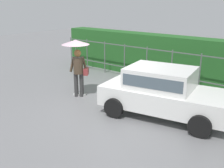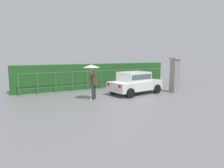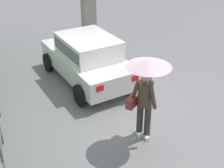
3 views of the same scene
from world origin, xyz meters
The scene contains 4 objects.
ground_plane centered at (0.00, 0.00, 0.00)m, with size 40.00×40.00×0.00m, color slate.
car centered at (1.53, 0.45, 0.80)m, with size 3.93×2.36×1.48m.
pedestrian centered at (-1.69, 0.09, 1.48)m, with size 0.98×0.98×2.04m.
gate_pillar centered at (4.24, -0.45, 1.24)m, with size 0.60×0.60×2.42m.
Camera 3 is at (-6.74, 2.81, 4.57)m, focal length 48.41 mm.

